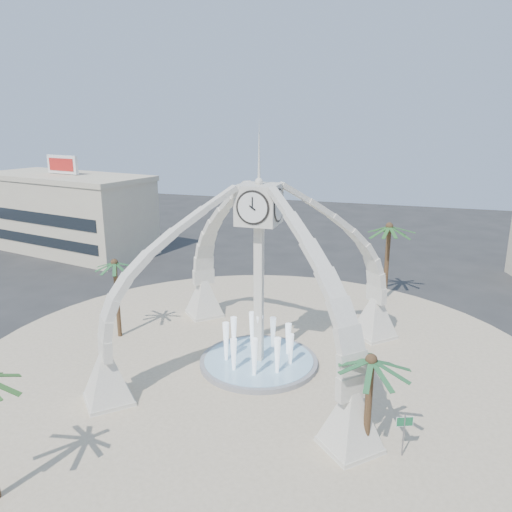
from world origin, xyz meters
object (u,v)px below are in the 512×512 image
(palm_west, at_px, (114,264))
(street_sign, at_px, (404,427))
(clock_tower, at_px, (259,274))
(palm_north, at_px, (389,228))
(palm_east, at_px, (371,361))
(fountain, at_px, (259,361))

(palm_west, distance_m, street_sign, 23.04)
(clock_tower, distance_m, palm_west, 11.62)
(palm_west, xyz_separation_m, palm_north, (18.81, 14.84, 0.93))
(street_sign, bearing_deg, palm_west, 137.33)
(palm_west, height_order, palm_north, palm_north)
(palm_east, height_order, palm_west, palm_west)
(fountain, bearing_deg, palm_north, 65.51)
(palm_east, distance_m, palm_west, 21.20)
(street_sign, bearing_deg, clock_tower, 122.35)
(palm_east, bearing_deg, palm_west, 156.43)
(palm_west, bearing_deg, palm_north, 38.27)
(palm_west, bearing_deg, palm_east, -23.57)
(palm_north, bearing_deg, street_sign, -84.10)
(palm_north, bearing_deg, fountain, -114.49)
(clock_tower, distance_m, fountain, 6.20)
(fountain, relative_size, street_sign, 3.39)
(clock_tower, height_order, street_sign, clock_tower)
(fountain, height_order, palm_west, palm_west)
(palm_east, xyz_separation_m, palm_west, (-19.42, 8.47, 0.70))
(palm_east, bearing_deg, clock_tower, 136.94)
(palm_west, bearing_deg, street_sign, -20.86)
(fountain, relative_size, palm_west, 1.22)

